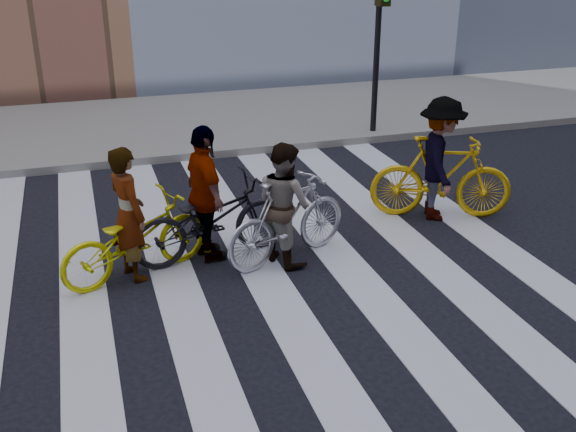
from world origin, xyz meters
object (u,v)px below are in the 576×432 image
traffic_signal (380,26)px  rider_left (128,214)px  bike_yellow_left (135,239)px  rider_mid (284,203)px  bike_yellow_right (441,177)px  bike_dark_rear (211,219)px  bike_silver_mid (288,219)px  rider_right (440,159)px  rider_rear (205,195)px

traffic_signal → rider_left: traffic_signal is taller
bike_yellow_left → rider_mid: (1.89, -0.14, 0.29)m
rider_left → bike_yellow_right: bearing=-104.9°
bike_dark_rear → rider_left: rider_left is taller
bike_dark_rear → rider_mid: size_ratio=1.31×
bike_silver_mid → bike_yellow_left: bearing=64.1°
bike_silver_mid → bike_dark_rear: size_ratio=0.91×
traffic_signal → bike_yellow_left: 7.33m
bike_dark_rear → bike_silver_mid: bearing=-119.8°
bike_yellow_left → rider_mid: rider_mid is taller
bike_silver_mid → bike_yellow_right: bike_yellow_right is taller
rider_mid → bike_silver_mid: bearing=-111.8°
rider_mid → bike_yellow_right: bearing=-97.4°
bike_yellow_right → rider_right: rider_right is taller
bike_yellow_left → rider_right: bearing=-104.7°
bike_yellow_right → rider_rear: 3.64m
bike_dark_rear → rider_right: rider_right is taller
bike_silver_mid → rider_mid: rider_mid is taller
rider_left → rider_mid: rider_left is taller
rider_left → rider_mid: size_ratio=1.06×
bike_dark_rear → rider_mid: 0.99m
bike_dark_rear → rider_mid: rider_mid is taller
rider_rear → rider_left: bearing=93.1°
rider_left → traffic_signal: bearing=-70.9°
bike_yellow_left → bike_yellow_right: 4.60m
bike_silver_mid → rider_left: (-1.99, 0.14, 0.27)m
traffic_signal → rider_rear: size_ratio=1.83×
traffic_signal → bike_silver_mid: bearing=-125.5°
traffic_signal → rider_left: bearing=-139.3°
bike_yellow_left → bike_dark_rear: bike_dark_rear is taller
bike_dark_rear → rider_mid: (0.89, -0.35, 0.25)m
rider_mid → rider_rear: (-0.94, 0.35, 0.10)m
bike_yellow_right → traffic_signal: bearing=10.0°
rider_left → rider_right: rider_right is taller
traffic_signal → rider_rear: traffic_signal is taller
rider_left → rider_rear: 1.02m
bike_dark_rear → rider_rear: bearing=80.8°
rider_rear → rider_mid: bearing=-119.8°
bike_yellow_left → rider_left: size_ratio=1.15×
traffic_signal → bike_yellow_left: (-5.37, -4.67, -1.76)m
rider_rear → traffic_signal: bearing=-54.0°
traffic_signal → bike_dark_rear: size_ratio=1.57×
bike_silver_mid → rider_rear: (-0.99, 0.35, 0.33)m
rider_mid → rider_right: rider_right is taller
traffic_signal → rider_rear: bearing=-134.8°
bike_yellow_right → rider_left: (-4.61, -0.55, 0.22)m
traffic_signal → bike_yellow_right: bearing=-101.0°
bike_yellow_right → rider_mid: bearing=125.5°
bike_yellow_left → bike_silver_mid: bike_silver_mid is taller
bike_yellow_right → bike_dark_rear: 3.58m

